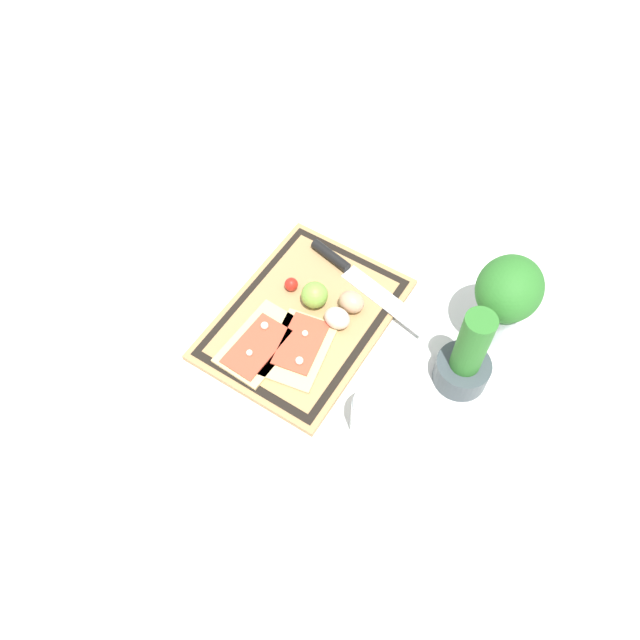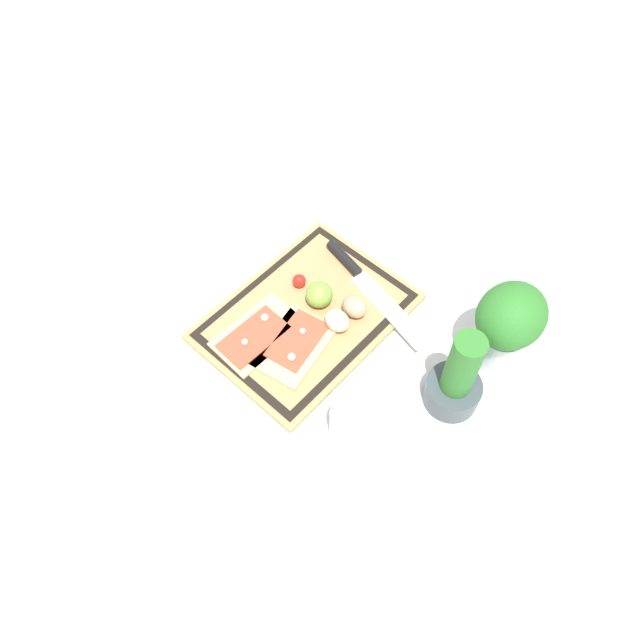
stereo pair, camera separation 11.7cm
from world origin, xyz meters
TOP-DOWN VIEW (x-y plane):
  - ground_plane at (0.00, 0.00)m, footprint 6.00×6.00m
  - cutting_board at (0.00, 0.00)m, footprint 0.42×0.31m
  - pizza_slice_near at (0.10, -0.04)m, footprint 0.18×0.12m
  - pizza_slice_far at (0.07, 0.04)m, footprint 0.18×0.14m
  - knife at (-0.15, 0.02)m, footprint 0.10×0.32m
  - egg_brown at (-0.07, 0.07)m, footprint 0.04×0.05m
  - egg_pink at (-0.02, 0.07)m, footprint 0.04×0.05m
  - lime at (-0.04, -0.00)m, footprint 0.06×0.06m
  - cherry_tomato_red at (-0.04, -0.06)m, footprint 0.03×0.03m
  - herb_pot at (-0.05, 0.33)m, footprint 0.11×0.11m
  - sauce_jar at (0.13, 0.24)m, footprint 0.09×0.09m
  - herb_glass at (-0.18, 0.34)m, footprint 0.14×0.12m

SIDE VIEW (x-z plane):
  - ground_plane at x=0.00m, z-range 0.00..0.00m
  - cutting_board at x=0.00m, z-range 0.00..0.02m
  - pizza_slice_near at x=0.10m, z-range 0.01..0.03m
  - pizza_slice_far at x=0.07m, z-range 0.01..0.03m
  - knife at x=-0.15m, z-range 0.01..0.04m
  - cherry_tomato_red at x=-0.04m, z-range 0.02..0.05m
  - egg_brown at x=-0.07m, z-range 0.02..0.06m
  - egg_pink at x=-0.02m, z-range 0.02..0.06m
  - sauce_jar at x=0.13m, z-range -0.01..0.09m
  - lime at x=-0.04m, z-range 0.02..0.07m
  - herb_pot at x=-0.05m, z-range -0.03..0.18m
  - herb_glass at x=-0.18m, z-range 0.02..0.23m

